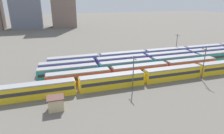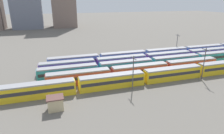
{
  "view_description": "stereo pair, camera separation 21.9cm",
  "coord_description": "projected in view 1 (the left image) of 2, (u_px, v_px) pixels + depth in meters",
  "views": [
    {
      "loc": [
        -5.39,
        -45.58,
        22.69
      ],
      "look_at": [
        12.28,
        10.4,
        2.04
      ],
      "focal_mm": 30.85,
      "sensor_mm": 36.0,
      "label": 1
    },
    {
      "loc": [
        -5.19,
        -45.65,
        22.69
      ],
      "look_at": [
        12.28,
        10.4,
        2.04
      ],
      "focal_mm": 30.85,
      "sensor_mm": 36.0,
      "label": 2
    }
  ],
  "objects": [
    {
      "name": "train_track_2",
      "position": [
        197.0,
        58.0,
        71.73
      ],
      "size": [
        112.5,
        3.06,
        3.75
      ],
      "color": "teal",
      "rests_on": "ground_plane"
    },
    {
      "name": "catenary_pole_1",
      "position": [
        177.0,
        43.0,
        82.69
      ],
      "size": [
        0.24,
        3.2,
        8.9
      ],
      "color": "#4C4C51",
      "rests_on": "ground_plane"
    },
    {
      "name": "train_track_4",
      "position": [
        166.0,
        53.0,
        79.22
      ],
      "size": [
        93.6,
        3.06,
        3.75
      ],
      "color": "#4C70BC",
      "rests_on": "ground_plane"
    },
    {
      "name": "signal_hut",
      "position": [
        56.0,
        103.0,
        41.45
      ],
      "size": [
        3.6,
        3.0,
        3.04
      ],
      "color": "#C6B284",
      "rests_on": "ground_plane"
    },
    {
      "name": "train_track_0",
      "position": [
        199.0,
        70.0,
        60.05
      ],
      "size": [
        112.5,
        3.06,
        3.75
      ],
      "color": "yellow",
      "rests_on": "ground_plane"
    },
    {
      "name": "catenary_pole_0",
      "position": [
        133.0,
        71.0,
        49.88
      ],
      "size": [
        0.24,
        3.2,
        9.23
      ],
      "color": "#4C4C51",
      "rests_on": "ground_plane"
    },
    {
      "name": "distant_building_1",
      "position": [
        26.0,
        6.0,
        154.71
      ],
      "size": [
        22.92,
        19.21,
        35.32
      ],
      "primitive_type": "cube",
      "color": "slate",
      "rests_on": "ground_plane"
    },
    {
      "name": "ground_plane",
      "position": [
        74.0,
        77.0,
        59.42
      ],
      "size": [
        600.0,
        600.0,
        0.0
      ],
      "primitive_type": "plane",
      "color": "#666059"
    },
    {
      "name": "catenary_pole_2",
      "position": [
        204.0,
        62.0,
        56.1
      ],
      "size": [
        0.24,
        3.2,
        9.77
      ],
      "color": "#4C4C51",
      "rests_on": "ground_plane"
    },
    {
      "name": "train_track_1",
      "position": [
        140.0,
        70.0,
        59.71
      ],
      "size": [
        55.8,
        3.06,
        3.75
      ],
      "color": "#BC4C38",
      "rests_on": "ground_plane"
    },
    {
      "name": "train_track_3",
      "position": [
        188.0,
        55.0,
        76.49
      ],
      "size": [
        112.5,
        3.06,
        3.75
      ],
      "color": "#6B429E",
      "rests_on": "ground_plane"
    }
  ]
}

